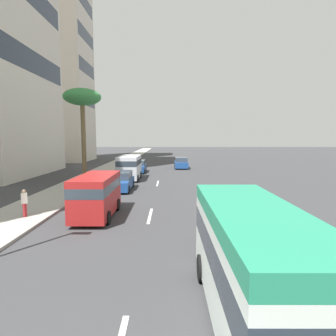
{
  "coord_description": "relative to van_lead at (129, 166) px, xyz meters",
  "views": [
    {
      "loc": [
        -2.47,
        -1.08,
        4.56
      ],
      "look_at": [
        19.53,
        -1.04,
        2.15
      ],
      "focal_mm": 30.08,
      "sensor_mm": 36.0,
      "label": 1
    }
  ],
  "objects": [
    {
      "name": "pedestrian_near_lamp",
      "position": [
        -14.83,
        3.79,
        -0.47
      ],
      "size": [
        0.35,
        0.39,
        1.55
      ],
      "rotation": [
        0.0,
        0.0,
        2.07
      ],
      "color": "red",
      "rests_on": "sidewalk_right"
    },
    {
      "name": "car_third",
      "position": [
        6.31,
        -0.29,
        -0.72
      ],
      "size": [
        4.41,
        1.84,
        1.58
      ],
      "rotation": [
        0.0,
        0.0,
        3.14
      ],
      "color": "#1E478C",
      "rests_on": "ground_plane"
    },
    {
      "name": "van_lead",
      "position": [
        0.0,
        0.0,
        0.0
      ],
      "size": [
        5.01,
        2.23,
        2.57
      ],
      "rotation": [
        0.0,
        0.0,
        3.14
      ],
      "color": "silver",
      "rests_on": "ground_plane"
    },
    {
      "name": "minibus_second",
      "position": [
        -23.49,
        -6.29,
        0.11
      ],
      "size": [
        6.6,
        2.26,
        2.88
      ],
      "color": "silver",
      "rests_on": "ground_plane"
    },
    {
      "name": "lane_stripe_far",
      "position": [
        -2.55,
        -3.14,
        -1.46
      ],
      "size": [
        3.2,
        0.16,
        0.01
      ],
      "primitive_type": "cube",
      "color": "silver",
      "rests_on": "ground_plane"
    },
    {
      "name": "sidewalk_right",
      "position": [
        3.86,
        4.4,
        -1.39
      ],
      "size": [
        162.0,
        3.8,
        0.15
      ],
      "primitive_type": "cube",
      "color": "#9E9B93",
      "rests_on": "ground_plane"
    },
    {
      "name": "car_sixth",
      "position": [
        -5.95,
        -0.05,
        -0.72
      ],
      "size": [
        4.51,
        1.93,
        1.58
      ],
      "rotation": [
        0.0,
        0.0,
        3.14
      ],
      "color": "#1E478C",
      "rests_on": "ground_plane"
    },
    {
      "name": "van_fourth",
      "position": [
        -14.29,
        -0.1,
        -0.09
      ],
      "size": [
        4.83,
        2.05,
        2.4
      ],
      "rotation": [
        0.0,
        0.0,
        3.14
      ],
      "color": "#A51E1E",
      "rests_on": "ground_plane"
    },
    {
      "name": "lane_stripe_mid",
      "position": [
        -14.12,
        -3.14,
        -1.46
      ],
      "size": [
        3.2,
        0.16,
        0.01
      ],
      "primitive_type": "cube",
      "color": "silver",
      "rests_on": "ground_plane"
    },
    {
      "name": "ground_plane",
      "position": [
        3.86,
        -3.14,
        -1.47
      ],
      "size": [
        198.0,
        198.0,
        0.0
      ],
      "primitive_type": "plane",
      "color": "#38383A"
    },
    {
      "name": "car_fifth",
      "position": [
        11.23,
        -6.08,
        -0.7
      ],
      "size": [
        4.56,
        1.96,
        1.62
      ],
      "color": "#1E478C",
      "rests_on": "ground_plane"
    },
    {
      "name": "office_tower_far",
      "position": [
        24.42,
        17.57,
        22.78
      ],
      "size": [
        10.58,
        12.89,
        48.48
      ],
      "color": "silver",
      "rests_on": "ground_plane"
    },
    {
      "name": "palm_tree",
      "position": [
        -1.87,
        4.29,
        6.75
      ],
      "size": [
        3.68,
        3.68,
        9.19
      ],
      "color": "brown",
      "rests_on": "sidewalk_right"
    }
  ]
}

